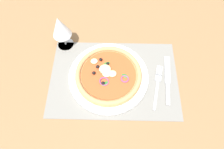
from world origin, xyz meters
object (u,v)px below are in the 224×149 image
pizza (108,73)px  wine_glass (60,28)px  knife (167,79)px  fork (157,84)px  plate (108,75)px

pizza → wine_glass: (-17.99, 14.61, 7.28)cm
knife → wine_glass: wine_glass is taller
fork → pizza: bearing=92.0°
plate → pizza: pizza is taller
wine_glass → pizza: bearing=-39.1°
pizza → wine_glass: size_ratio=1.63×
pizza → fork: (17.94, -3.06, -2.15)cm
knife → fork: bearing=125.4°
plate → wine_glass: wine_glass is taller
knife → wine_glass: size_ratio=1.35×
pizza → knife: (21.83, -0.80, -2.11)cm
plate → wine_glass: size_ratio=1.96×
fork → plate: bearing=92.1°
fork → wine_glass: 41.14cm
plate → fork: size_ratio=1.63×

